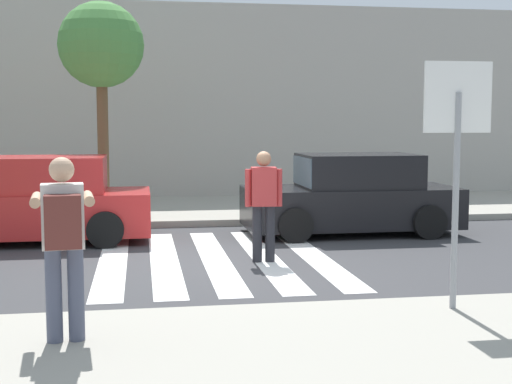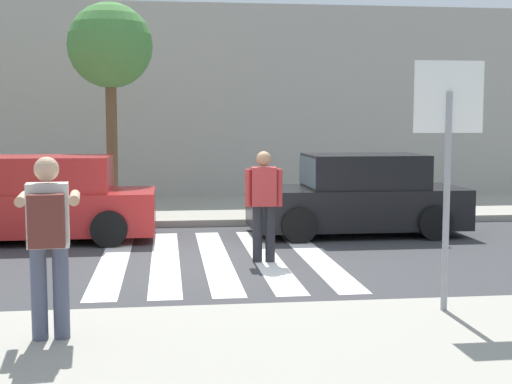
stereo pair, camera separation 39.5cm
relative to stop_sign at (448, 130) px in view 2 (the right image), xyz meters
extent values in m
plane|color=#38383A|center=(-2.22, 3.72, -2.10)|extent=(120.00, 120.00, 0.00)
cube|color=#9E998C|center=(-2.22, 9.72, -2.03)|extent=(60.00, 4.80, 0.14)
cube|color=#ADA89E|center=(-2.22, 14.12, 0.57)|extent=(56.00, 4.00, 5.34)
cube|color=silver|center=(-3.82, 3.92, -2.10)|extent=(0.44, 5.20, 0.01)
cube|color=silver|center=(-3.02, 3.92, -2.10)|extent=(0.44, 5.20, 0.01)
cube|color=silver|center=(-2.22, 3.92, -2.10)|extent=(0.44, 5.20, 0.01)
cube|color=silver|center=(-1.42, 3.92, -2.10)|extent=(0.44, 5.20, 0.01)
cube|color=silver|center=(-0.62, 3.92, -2.10)|extent=(0.44, 5.20, 0.01)
cylinder|color=gray|center=(0.00, -0.01, -0.78)|extent=(0.07, 0.07, 2.36)
cube|color=white|center=(0.00, 0.00, 0.35)|extent=(0.76, 0.03, 0.76)
cube|color=red|center=(0.00, 0.02, 0.35)|extent=(0.66, 0.02, 0.66)
cylinder|color=#474C60|center=(-4.18, -0.54, -1.52)|extent=(0.15, 0.15, 0.88)
cylinder|color=#474C60|center=(-3.98, -0.52, -1.52)|extent=(0.15, 0.15, 0.88)
cube|color=silver|center=(-4.08, -0.53, -0.78)|extent=(0.40, 0.28, 0.60)
sphere|color=tan|center=(-4.08, -0.53, -0.35)|extent=(0.23, 0.23, 0.23)
cylinder|color=tan|center=(-4.34, -0.34, -0.64)|extent=(0.16, 0.59, 0.10)
cylinder|color=tan|center=(-3.87, -0.29, -0.64)|extent=(0.16, 0.59, 0.10)
cube|color=black|center=(-4.12, -0.13, -0.61)|extent=(0.15, 0.11, 0.10)
cube|color=#5B2823|center=(-4.06, -0.76, -0.80)|extent=(0.34, 0.23, 0.48)
cylinder|color=#232328|center=(-1.59, 3.56, -1.66)|extent=(0.15, 0.15, 0.88)
cylinder|color=#232328|center=(-1.39, 3.54, -1.66)|extent=(0.15, 0.15, 0.88)
cube|color=#B73333|center=(-1.49, 3.55, -0.92)|extent=(0.39, 0.26, 0.60)
sphere|color=#A37556|center=(-1.49, 3.55, -0.49)|extent=(0.23, 0.23, 0.23)
cylinder|color=#B73333|center=(-1.73, 3.56, -0.94)|extent=(0.10, 0.10, 0.58)
cylinder|color=#B73333|center=(-1.25, 3.54, -0.94)|extent=(0.10, 0.10, 0.58)
cube|color=red|center=(-5.26, 6.02, -1.57)|extent=(4.10, 1.70, 0.76)
cube|color=red|center=(-5.11, 6.02, -0.87)|extent=(2.20, 1.56, 0.64)
cube|color=slate|center=(-4.14, 6.02, -0.87)|extent=(0.10, 1.50, 0.51)
cylinder|color=black|center=(-3.99, 5.17, -1.78)|extent=(0.64, 0.22, 0.64)
cylinder|color=black|center=(-3.99, 6.87, -1.78)|extent=(0.64, 0.22, 0.64)
cube|color=black|center=(0.64, 6.02, -1.57)|extent=(4.10, 1.70, 0.76)
cube|color=black|center=(0.79, 6.02, -0.87)|extent=(2.20, 1.56, 0.64)
cube|color=slate|center=(-0.28, 6.02, -0.87)|extent=(0.10, 1.50, 0.54)
cube|color=slate|center=(1.76, 6.02, -0.87)|extent=(0.10, 1.50, 0.51)
cylinder|color=black|center=(-0.63, 5.17, -1.78)|extent=(0.64, 0.22, 0.64)
cylinder|color=black|center=(-0.63, 6.87, -1.78)|extent=(0.64, 0.22, 0.64)
cylinder|color=black|center=(1.91, 5.17, -1.78)|extent=(0.64, 0.22, 0.64)
cylinder|color=black|center=(1.91, 6.87, -1.78)|extent=(0.64, 0.22, 0.64)
cylinder|color=brown|center=(-4.16, 8.58, -0.40)|extent=(0.24, 0.24, 3.12)
sphere|color=#47843D|center=(-4.16, 8.58, 1.71)|extent=(1.83, 1.83, 1.83)
camera|label=1|loc=(-3.37, -7.24, 0.10)|focal=50.00mm
camera|label=2|loc=(-2.98, -7.29, 0.10)|focal=50.00mm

